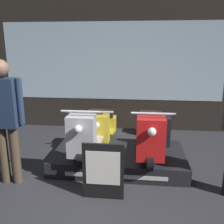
{
  "coord_description": "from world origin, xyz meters",
  "views": [
    {
      "loc": [
        0.57,
        -2.37,
        1.87
      ],
      "look_at": [
        0.11,
        1.8,
        0.77
      ],
      "focal_mm": 40.0,
      "sensor_mm": 36.0,
      "label": 1
    }
  ],
  "objects": [
    {
      "name": "ground_plane",
      "position": [
        0.0,
        0.0,
        0.0
      ],
      "size": [
        30.0,
        30.0,
        0.0
      ],
      "primitive_type": "plane",
      "color": "#2D2D33"
    },
    {
      "name": "scooter_backrow_1",
      "position": [
        0.92,
        2.23,
        0.31
      ],
      "size": [
        0.53,
        1.55,
        0.81
      ],
      "color": "black",
      "rests_on": "ground_plane"
    },
    {
      "name": "person_left_browsing",
      "position": [
        -1.2,
        0.66,
        1.0
      ],
      "size": [
        0.54,
        0.22,
        1.72
      ],
      "color": "#473828",
      "rests_on": "ground_plane"
    },
    {
      "name": "display_platform",
      "position": [
        0.27,
        1.33,
        0.12
      ],
      "size": [
        2.07,
        1.15,
        0.24
      ],
      "color": "black",
      "rests_on": "ground_plane"
    },
    {
      "name": "scooter_backrow_0",
      "position": [
        -0.12,
        2.23,
        0.31
      ],
      "size": [
        0.53,
        1.55,
        0.81
      ],
      "color": "black",
      "rests_on": "ground_plane"
    },
    {
      "name": "shop_wall_back",
      "position": [
        0.0,
        3.28,
        1.6
      ],
      "size": [
        9.15,
        0.09,
        3.2
      ],
      "color": "#28231E",
      "rests_on": "ground_plane"
    },
    {
      "name": "price_sign_board",
      "position": [
        0.15,
        0.4,
        0.37
      ],
      "size": [
        0.52,
        0.04,
        0.74
      ],
      "color": "black",
      "rests_on": "ground_plane"
    },
    {
      "name": "scooter_display_left",
      "position": [
        -0.19,
        1.3,
        0.56
      ],
      "size": [
        0.53,
        1.55,
        0.81
      ],
      "color": "black",
      "rests_on": "display_platform"
    },
    {
      "name": "scooter_display_right",
      "position": [
        0.74,
        1.3,
        0.56
      ],
      "size": [
        0.53,
        1.55,
        0.81
      ],
      "color": "black",
      "rests_on": "display_platform"
    }
  ]
}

